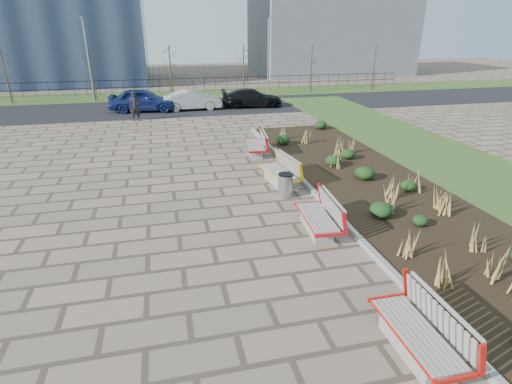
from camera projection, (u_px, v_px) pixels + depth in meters
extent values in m
plane|color=#836C5A|center=(222.00, 283.00, 9.07)|extent=(120.00, 120.00, 0.00)
cube|color=black|center=(367.00, 182.00, 14.88)|extent=(4.50, 18.00, 0.10)
cube|color=gray|center=(308.00, 187.00, 14.38)|extent=(0.16, 18.00, 0.15)
cube|color=#33511E|center=(476.00, 173.00, 15.91)|extent=(5.00, 38.00, 0.04)
cube|color=#33511E|center=(172.00, 95.00, 34.24)|extent=(80.00, 5.00, 0.04)
cube|color=black|center=(175.00, 108.00, 28.85)|extent=(80.00, 7.00, 0.02)
cylinder|color=#B2B2B7|center=(285.00, 186.00, 13.56)|extent=(0.48, 0.48, 0.81)
imported|color=black|center=(135.00, 106.00, 24.48)|extent=(0.68, 0.47, 1.80)
imported|color=navy|center=(143.00, 100.00, 27.28)|extent=(4.76, 2.43, 1.55)
imported|color=#9EA0A5|center=(192.00, 100.00, 27.84)|extent=(4.04, 1.51, 1.32)
imported|color=black|center=(252.00, 98.00, 28.90)|extent=(4.54, 2.22, 1.27)
cube|color=slate|center=(329.00, 31.00, 49.19)|extent=(18.00, 12.00, 10.00)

